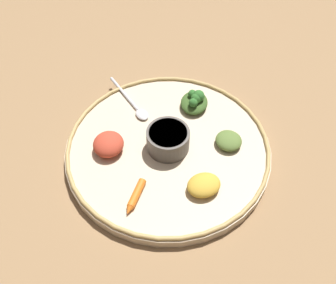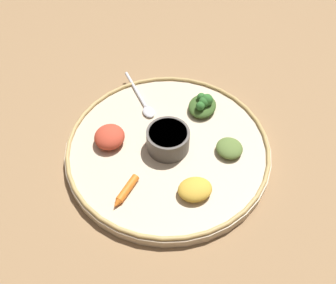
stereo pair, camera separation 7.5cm
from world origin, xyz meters
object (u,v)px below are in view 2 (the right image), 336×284
spoon (143,102)px  carrot_near_spoon (126,191)px  greens_pile (203,105)px  center_bowl (168,139)px

spoon → carrot_near_spoon: size_ratio=1.73×
greens_pile → carrot_near_spoon: size_ratio=0.99×
spoon → greens_pile: greens_pile is taller
greens_pile → carrot_near_spoon: 0.25m
spoon → carrot_near_spoon: 0.23m
center_bowl → spoon: size_ratio=0.66×
center_bowl → greens_pile: 0.12m
spoon → greens_pile: 0.13m
center_bowl → carrot_near_spoon: size_ratio=1.14×
greens_pile → carrot_near_spoon: (-0.25, 0.05, -0.01)m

